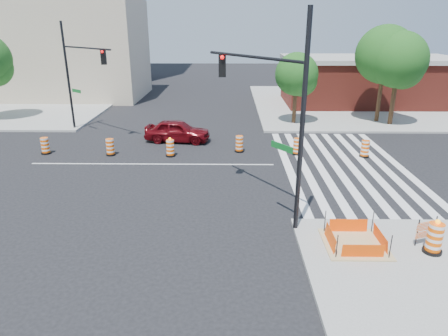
% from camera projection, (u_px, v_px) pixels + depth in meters
% --- Properties ---
extents(ground, '(120.00, 120.00, 0.00)m').
position_uv_depth(ground, '(152.00, 164.00, 23.04)').
color(ground, black).
rests_on(ground, ground).
extents(sidewalk_ne, '(22.00, 22.00, 0.15)m').
position_uv_depth(sidewalk_ne, '(366.00, 104.00, 39.67)').
color(sidewalk_ne, gray).
rests_on(sidewalk_ne, ground).
extents(sidewalk_nw, '(22.00, 22.00, 0.15)m').
position_uv_depth(sidewalk_nw, '(7.00, 103.00, 40.16)').
color(sidewalk_nw, gray).
rests_on(sidewalk_nw, ground).
extents(crosswalk_east, '(6.75, 13.50, 0.01)m').
position_uv_depth(crosswalk_east, '(342.00, 165.00, 22.89)').
color(crosswalk_east, silver).
rests_on(crosswalk_east, ground).
extents(lane_centerline, '(14.00, 0.12, 0.01)m').
position_uv_depth(lane_centerline, '(152.00, 164.00, 23.04)').
color(lane_centerline, silver).
rests_on(lane_centerline, ground).
extents(excavation_pit, '(2.20, 2.20, 0.90)m').
position_uv_depth(excavation_pit, '(355.00, 243.00, 14.39)').
color(excavation_pit, tan).
rests_on(excavation_pit, ground).
extents(brick_storefront, '(16.50, 8.50, 4.60)m').
position_uv_depth(brick_storefront, '(368.00, 81.00, 38.90)').
color(brick_storefront, maroon).
rests_on(brick_storefront, ground).
extents(beige_midrise, '(14.00, 10.00, 10.00)m').
position_uv_depth(beige_midrise, '(74.00, 49.00, 42.14)').
color(beige_midrise, '#BCAB90').
rests_on(beige_midrise, ground).
extents(red_coupe, '(4.58, 2.27, 1.50)m').
position_uv_depth(red_coupe, '(177.00, 131.00, 27.17)').
color(red_coupe, '#5A070D').
rests_on(red_coupe, ground).
extents(signal_pole_se, '(3.59, 5.12, 8.09)m').
position_uv_depth(signal_pole_se, '(272.00, 98.00, 15.30)').
color(signal_pole_se, black).
rests_on(signal_pole_se, ground).
extents(signal_pole_nw, '(4.51, 3.84, 7.66)m').
position_uv_depth(signal_pole_nw, '(78.00, 68.00, 27.95)').
color(signal_pole_nw, black).
rests_on(signal_pole_nw, ground).
extents(pit_drum, '(0.65, 0.65, 1.28)m').
position_uv_depth(pit_drum, '(434.00, 239.00, 13.76)').
color(pit_drum, black).
rests_on(pit_drum, ground).
extents(barricade, '(0.85, 0.34, 1.05)m').
position_uv_depth(barricade, '(426.00, 230.00, 14.28)').
color(barricade, '#FF5A05').
rests_on(barricade, ground).
extents(tree_north_c, '(3.34, 3.30, 5.61)m').
position_uv_depth(tree_north_c, '(297.00, 77.00, 30.74)').
color(tree_north_c, '#382314').
rests_on(tree_north_c, ground).
extents(tree_north_d, '(4.47, 4.47, 7.61)m').
position_uv_depth(tree_north_d, '(385.00, 58.00, 30.83)').
color(tree_north_d, '#382314').
rests_on(tree_north_d, ground).
extents(tree_north_e, '(4.23, 4.23, 7.18)m').
position_uv_depth(tree_north_e, '(399.00, 63.00, 29.98)').
color(tree_north_e, '#382314').
rests_on(tree_north_e, ground).
extents(median_drum_1, '(0.60, 0.60, 1.02)m').
position_uv_depth(median_drum_1, '(45.00, 146.00, 24.71)').
color(median_drum_1, black).
rests_on(median_drum_1, ground).
extents(median_drum_2, '(0.60, 0.60, 1.02)m').
position_uv_depth(median_drum_2, '(110.00, 148.00, 24.46)').
color(median_drum_2, black).
rests_on(median_drum_2, ground).
extents(median_drum_3, '(0.60, 0.60, 1.18)m').
position_uv_depth(median_drum_3, '(170.00, 148.00, 24.26)').
color(median_drum_3, black).
rests_on(median_drum_3, ground).
extents(median_drum_4, '(0.60, 0.60, 1.02)m').
position_uv_depth(median_drum_4, '(239.00, 144.00, 25.09)').
color(median_drum_4, black).
rests_on(median_drum_4, ground).
extents(median_drum_5, '(0.60, 0.60, 1.02)m').
position_uv_depth(median_drum_5, '(297.00, 147.00, 24.58)').
color(median_drum_5, black).
rests_on(median_drum_5, ground).
extents(median_drum_6, '(0.60, 0.60, 1.02)m').
position_uv_depth(median_drum_6, '(365.00, 149.00, 24.12)').
color(median_drum_6, black).
rests_on(median_drum_6, ground).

